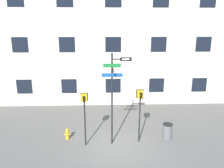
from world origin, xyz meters
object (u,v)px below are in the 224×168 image
at_px(trash_bin, 167,131).
at_px(pedestrian_signal_left, 84,106).
at_px(fire_hydrant, 67,134).
at_px(street_sign_pole, 113,91).
at_px(pedestrian_signal_right, 140,102).

bearing_deg(trash_bin, pedestrian_signal_left, -172.79).
bearing_deg(fire_hydrant, street_sign_pole, -11.75).
xyz_separation_m(pedestrian_signal_right, fire_hydrant, (-3.93, 0.40, -1.99)).
distance_m(street_sign_pole, pedestrian_signal_left, 1.64).
bearing_deg(pedestrian_signal_left, trash_bin, 7.21).
distance_m(fire_hydrant, trash_bin, 5.58).
bearing_deg(street_sign_pole, trash_bin, 8.07).
xyz_separation_m(street_sign_pole, fire_hydrant, (-2.53, 0.53, -2.63)).
relative_size(fire_hydrant, trash_bin, 0.75).
bearing_deg(pedestrian_signal_right, pedestrian_signal_left, -174.74).
bearing_deg(pedestrian_signal_left, pedestrian_signal_right, 5.26).
height_order(pedestrian_signal_left, trash_bin, pedestrian_signal_left).
xyz_separation_m(pedestrian_signal_right, trash_bin, (1.64, 0.31, -1.87)).
xyz_separation_m(fire_hydrant, trash_bin, (5.57, -0.10, 0.12)).
bearing_deg(pedestrian_signal_left, fire_hydrant, 147.91).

